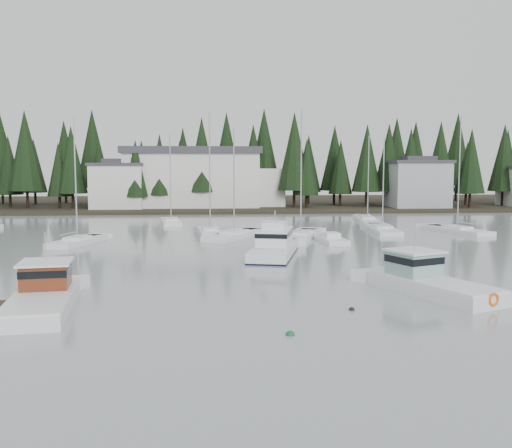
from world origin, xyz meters
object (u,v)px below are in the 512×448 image
at_px(house_east_a, 418,183).
at_px(sailboat_9, 367,221).
at_px(runabout_1, 331,241).
at_px(sailboat_3, 382,231).
at_px(sailboat_10, 171,223).
at_px(sailboat_12, 234,237).
at_px(sailboat_8, 210,233).
at_px(lobster_boat_teal, 428,284).
at_px(cabin_cruiser_center, 274,248).
at_px(harbor_inn, 203,178).
at_px(lobster_boat_brown, 41,299).
at_px(house_west, 118,185).
at_px(sailboat_4, 78,243).
at_px(sailboat_5, 457,232).
at_px(sailboat_11, 301,237).

height_order(house_east_a, sailboat_9, sailboat_9).
bearing_deg(runabout_1, sailboat_3, -44.99).
bearing_deg(sailboat_10, sailboat_12, -160.61).
distance_m(sailboat_8, sailboat_12, 4.12).
relative_size(house_east_a, sailboat_9, 0.83).
bearing_deg(lobster_boat_teal, cabin_cruiser_center, 3.22).
distance_m(harbor_inn, runabout_1, 50.37).
distance_m(lobster_boat_brown, sailboat_10, 47.19).
distance_m(house_west, cabin_cruiser_center, 57.58).
height_order(house_east_a, cabin_cruiser_center, house_east_a).
xyz_separation_m(lobster_boat_teal, sailboat_12, (-10.81, 29.34, -0.52)).
relative_size(cabin_cruiser_center, sailboat_4, 0.84).
xyz_separation_m(cabin_cruiser_center, sailboat_5, (23.73, 16.14, -0.61)).
bearing_deg(lobster_boat_brown, lobster_boat_teal, -92.57).
height_order(lobster_boat_brown, sailboat_4, sailboat_4).
bearing_deg(sailboat_11, sailboat_12, 101.36).
height_order(house_west, lobster_boat_teal, house_west).
bearing_deg(sailboat_3, lobster_boat_brown, 145.39).
height_order(sailboat_8, runabout_1, sailboat_8).
distance_m(sailboat_3, sailboat_5, 8.78).
bearing_deg(lobster_boat_brown, sailboat_10, -12.03).
xyz_separation_m(house_east_a, sailboat_12, (-34.98, -38.55, -4.85)).
bearing_deg(sailboat_11, house_west, 53.83).
bearing_deg(runabout_1, sailboat_10, 36.22).
height_order(harbor_inn, lobster_boat_teal, harbor_inn).
height_order(house_east_a, sailboat_10, sailboat_10).
xyz_separation_m(sailboat_11, sailboat_12, (-7.27, 1.24, -0.02)).
height_order(cabin_cruiser_center, sailboat_5, sailboat_5).
relative_size(sailboat_11, sailboat_12, 1.15).
xyz_separation_m(lobster_boat_teal, runabout_1, (-0.93, 24.13, -0.45)).
xyz_separation_m(harbor_inn, lobster_boat_teal, (14.79, -72.23, -5.20)).
distance_m(lobster_boat_brown, sailboat_8, 35.62).
distance_m(house_west, sailboat_10, 26.58).
bearing_deg(harbor_inn, runabout_1, -73.94).
xyz_separation_m(house_west, sailboat_12, (19.02, -39.55, -4.60)).
distance_m(cabin_cruiser_center, sailboat_5, 28.71).
relative_size(house_west, sailboat_9, 0.75).
bearing_deg(sailboat_10, sailboat_3, -121.09).
distance_m(house_west, harbor_inn, 15.45).
distance_m(sailboat_8, sailboat_11, 10.85).
xyz_separation_m(sailboat_5, sailboat_12, (-26.75, -2.65, -0.02)).
bearing_deg(lobster_boat_teal, sailboat_5, -49.44).
bearing_deg(sailboat_5, sailboat_9, 9.26).
distance_m(lobster_boat_brown, sailboat_12, 33.44).
relative_size(sailboat_11, runabout_1, 2.38).
xyz_separation_m(house_west, sailboat_10, (10.95, -23.79, -4.57)).
height_order(sailboat_4, sailboat_12, sailboat_4).
bearing_deg(sailboat_12, sailboat_9, -23.27).
height_order(harbor_inn, runabout_1, harbor_inn).
xyz_separation_m(harbor_inn, sailboat_4, (-12.10, -47.23, -5.70)).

